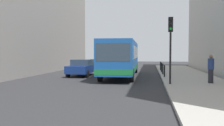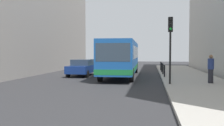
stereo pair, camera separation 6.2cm
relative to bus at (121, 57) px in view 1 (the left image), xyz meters
name	(u,v)px [view 1 (the left image)]	position (x,y,z in m)	size (l,w,h in m)	color
ground_plane	(118,81)	(0.16, -3.27, -1.73)	(80.00, 80.00, 0.00)	#2D2D30
sidewalk	(194,81)	(5.56, -3.27, -1.65)	(4.40, 40.00, 0.15)	#ADA89E
building_left	(6,11)	(-11.34, 0.73, 4.35)	(7.00, 32.00, 12.15)	gray
bus	(121,57)	(0.00, 0.00, 0.00)	(2.75, 11.07, 3.00)	#19519E
car_beside_bus	(83,67)	(-3.48, 0.00, -0.94)	(1.93, 4.43, 1.48)	navy
traffic_light	(171,38)	(3.71, -5.73, 1.28)	(0.28, 0.33, 4.10)	black
bollard_near	(164,71)	(3.61, -1.43, -1.10)	(0.11, 0.11, 0.95)	black
bollard_mid	(163,69)	(3.61, 1.10, -1.10)	(0.11, 0.11, 0.95)	black
bollard_far	(162,67)	(3.61, 3.62, -1.10)	(0.11, 0.11, 0.95)	black
bollard_farthest	(160,66)	(3.61, 6.15, -1.10)	(0.11, 0.11, 0.95)	black
pedestrian_near_signal	(211,69)	(6.29, -4.89, -0.67)	(0.38, 0.38, 1.80)	#26262D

